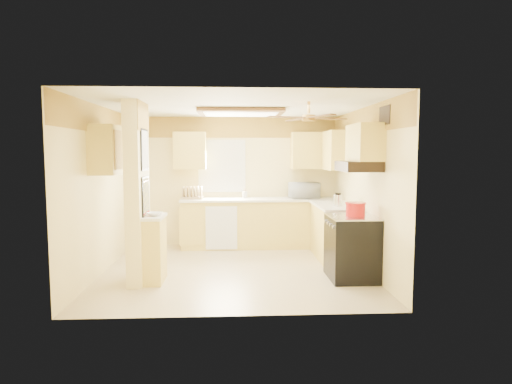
{
  "coord_description": "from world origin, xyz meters",
  "views": [
    {
      "loc": [
        -0.01,
        -6.5,
        1.81
      ],
      "look_at": [
        0.34,
        0.35,
        1.18
      ],
      "focal_mm": 30.0,
      "sensor_mm": 36.0,
      "label": 1
    }
  ],
  "objects": [
    {
      "name": "utensil_crock",
      "position": [
        0.19,
        1.72,
        1.0
      ],
      "size": [
        0.1,
        0.1,
        0.19
      ],
      "color": "white",
      "rests_on": "countertop_back"
    },
    {
      "name": "lower_cabinets_back",
      "position": [
        0.5,
        1.6,
        0.45
      ],
      "size": [
        3.0,
        0.6,
        0.9
      ],
      "primitive_type": "cube",
      "color": "#EBCA62",
      "rests_on": "floor"
    },
    {
      "name": "upper_cab_over_stove",
      "position": [
        1.82,
        -0.55,
        1.95
      ],
      "size": [
        0.35,
        0.76,
        0.52
      ],
      "primitive_type": "cube",
      "color": "#EBCA62",
      "rests_on": "wall_right"
    },
    {
      "name": "stove",
      "position": [
        1.67,
        -0.55,
        0.46
      ],
      "size": [
        0.68,
        0.77,
        0.92
      ],
      "color": "black",
      "rests_on": "floor"
    },
    {
      "name": "dish_rack",
      "position": [
        -0.81,
        1.61,
        1.02
      ],
      "size": [
        0.42,
        0.32,
        0.23
      ],
      "color": "tan",
      "rests_on": "countertop_back"
    },
    {
      "name": "bowl",
      "position": [
        -1.11,
        -0.6,
        0.97
      ],
      "size": [
        0.24,
        0.24,
        0.05
      ],
      "primitive_type": "imported",
      "rotation": [
        0.0,
        0.0,
        -0.19
      ],
      "color": "white",
      "rests_on": "ledge_top"
    },
    {
      "name": "ceiling_fan",
      "position": [
        1.0,
        -0.7,
        2.29
      ],
      "size": [
        1.15,
        1.15,
        0.26
      ],
      "color": "gold",
      "rests_on": "ceiling"
    },
    {
      "name": "dutch_oven",
      "position": [
        1.71,
        -0.57,
        1.01
      ],
      "size": [
        0.29,
        0.29,
        0.19
      ],
      "color": "red",
      "rests_on": "stove"
    },
    {
      "name": "microwave",
      "position": [
        1.33,
        1.6,
        1.09
      ],
      "size": [
        0.58,
        0.43,
        0.3
      ],
      "primitive_type": "imported",
      "rotation": [
        0.0,
        0.0,
        3.26
      ],
      "color": "white",
      "rests_on": "countertop_back"
    },
    {
      "name": "lower_cabinets_right",
      "position": [
        1.7,
        0.6,
        0.45
      ],
      "size": [
        0.6,
        1.4,
        0.9
      ],
      "primitive_type": "cube",
      "color": "#EBCA62",
      "rests_on": "floor"
    },
    {
      "name": "floor",
      "position": [
        0.0,
        0.0,
        0.0
      ],
      "size": [
        4.0,
        4.0,
        0.0
      ],
      "primitive_type": "plane",
      "color": "beige",
      "rests_on": "ground"
    },
    {
      "name": "range_hood",
      "position": [
        1.74,
        -0.55,
        1.62
      ],
      "size": [
        0.5,
        0.76,
        0.14
      ],
      "primitive_type": "cube",
      "color": "black",
      "rests_on": "upper_cab_over_stove"
    },
    {
      "name": "wall_left",
      "position": [
        -2.0,
        0.0,
        1.25
      ],
      "size": [
        0.0,
        3.8,
        3.8
      ],
      "primitive_type": "plane",
      "rotation": [
        1.57,
        0.0,
        1.57
      ],
      "color": "#FFE99B",
      "rests_on": "floor"
    },
    {
      "name": "window",
      "position": [
        -0.25,
        1.89,
        1.55
      ],
      "size": [
        0.92,
        0.02,
        1.02
      ],
      "color": "white",
      "rests_on": "wall_back"
    },
    {
      "name": "kettle",
      "position": [
        1.68,
        0.35,
        1.04
      ],
      "size": [
        0.14,
        0.14,
        0.22
      ],
      "color": "silver",
      "rests_on": "countertop_right"
    },
    {
      "name": "countertop_right",
      "position": [
        1.69,
        0.6,
        0.92
      ],
      "size": [
        0.64,
        1.44,
        0.04
      ],
      "primitive_type": "cube",
      "color": "white",
      "rests_on": "lower_cabinets_right"
    },
    {
      "name": "upper_cab_left_wall",
      "position": [
        -1.82,
        -0.25,
        1.85
      ],
      "size": [
        0.35,
        0.75,
        0.7
      ],
      "primitive_type": "cube",
      "color": "#EBCA62",
      "rests_on": "wall_left"
    },
    {
      "name": "vent_grate",
      "position": [
        1.98,
        -0.9,
        2.3
      ],
      "size": [
        0.02,
        0.4,
        0.25
      ],
      "primitive_type": "cube",
      "color": "black",
      "rests_on": "wall_right"
    },
    {
      "name": "upper_cab_back_left",
      "position": [
        -0.85,
        1.72,
        1.85
      ],
      "size": [
        0.6,
        0.35,
        0.7
      ],
      "primitive_type": "cube",
      "color": "#EBCA62",
      "rests_on": "wall_back"
    },
    {
      "name": "partition_column",
      "position": [
        -1.35,
        -0.55,
        1.25
      ],
      "size": [
        0.2,
        0.7,
        2.5
      ],
      "primitive_type": "cube",
      "color": "#FFE99B",
      "rests_on": "floor"
    },
    {
      "name": "ceiling_light_panel",
      "position": [
        0.1,
        0.5,
        2.46
      ],
      "size": [
        1.35,
        0.95,
        0.06
      ],
      "color": "brown",
      "rests_on": "ceiling"
    },
    {
      "name": "wall_right",
      "position": [
        2.0,
        0.0,
        1.25
      ],
      "size": [
        0.0,
        3.8,
        3.8
      ],
      "primitive_type": "plane",
      "rotation": [
        1.57,
        0.0,
        -1.57
      ],
      "color": "#FFE99B",
      "rests_on": "floor"
    },
    {
      "name": "partition_ledge",
      "position": [
        -1.13,
        -0.55,
        0.45
      ],
      "size": [
        0.25,
        0.55,
        0.9
      ],
      "primitive_type": "cube",
      "color": "#EBCA62",
      "rests_on": "floor"
    },
    {
      "name": "ledge_top",
      "position": [
        -1.13,
        -0.55,
        0.92
      ],
      "size": [
        0.28,
        0.58,
        0.04
      ],
      "primitive_type": "cube",
      "color": "white",
      "rests_on": "partition_ledge"
    },
    {
      "name": "wallpaper_border",
      "position": [
        0.0,
        1.88,
        2.3
      ],
      "size": [
        4.0,
        0.02,
        0.4
      ],
      "primitive_type": "cube",
      "color": "gold",
      "rests_on": "wall_back"
    },
    {
      "name": "wall_back",
      "position": [
        0.0,
        1.9,
        1.25
      ],
      "size": [
        4.0,
        0.0,
        4.0
      ],
      "primitive_type": "plane",
      "rotation": [
        1.57,
        0.0,
        0.0
      ],
      "color": "#FFE99B",
      "rests_on": "floor"
    },
    {
      "name": "dishwasher_panel",
      "position": [
        -0.25,
        1.29,
        0.43
      ],
      "size": [
        0.58,
        0.02,
        0.8
      ],
      "primitive_type": "cube",
      "color": "white",
      "rests_on": "lower_cabinets_back"
    },
    {
      "name": "upper_cab_right",
      "position": [
        1.82,
        1.25,
        1.85
      ],
      "size": [
        0.35,
        1.0,
        0.7
      ],
      "primitive_type": "cube",
      "color": "#EBCA62",
      "rests_on": "wall_right"
    },
    {
      "name": "poster_nashville",
      "position": [
        -1.24,
        -0.55,
        1.2
      ],
      "size": [
        0.02,
        0.42,
        0.57
      ],
      "color": "black",
      "rests_on": "partition_column"
    },
    {
      "name": "ceiling",
      "position": [
        0.0,
        0.0,
        2.5
      ],
      "size": [
        4.0,
        4.0,
        0.0
      ],
      "primitive_type": "plane",
      "rotation": [
        3.14,
        0.0,
        0.0
      ],
      "color": "white",
      "rests_on": "wall_back"
    },
    {
      "name": "poster_menu",
      "position": [
        -1.24,
        -0.55,
        1.85
      ],
      "size": [
        0.02,
        0.42,
        0.57
      ],
      "color": "black",
      "rests_on": "partition_column"
    },
    {
      "name": "wall_front",
      "position": [
        0.0,
        -1.9,
        1.25
      ],
      "size": [
        4.0,
        0.0,
        4.0
      ],
      "primitive_type": "plane",
      "rotation": [
        -1.57,
        0.0,
        0.0
      ],
      "color": "#FFE99B",
      "rests_on": "floor"
    },
    {
      "name": "countertop_back",
      "position": [
        0.5,
        1.59,
        0.92
      ],
      "size": [
        3.04,
        0.64,
        0.04
      ],
      "primitive_type": "cube",
      "color": "white",
      "rests_on": "lower_cabinets_back"
    },
    {
      "name": "upper_cab_back_right",
      "position": [
        1.55,
        1.72,
        1.85
      ],
      "size": [
        0.9,
        0.35,
        0.7
      ],
      "primitive_type": "cube",
      "color": "#EBCA62",
      "rests_on": "wall_back"
    }
  ]
}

